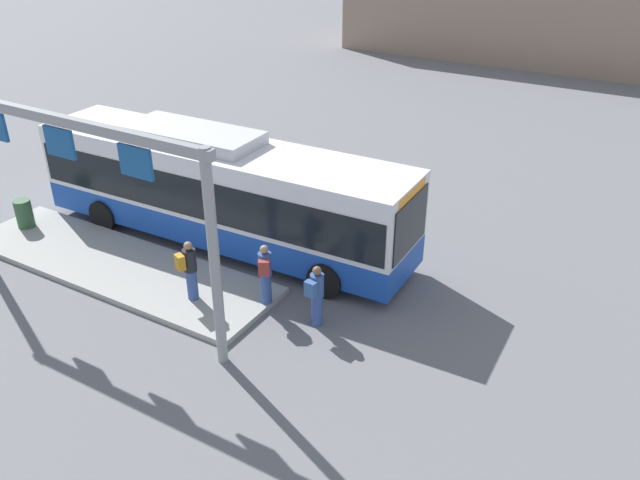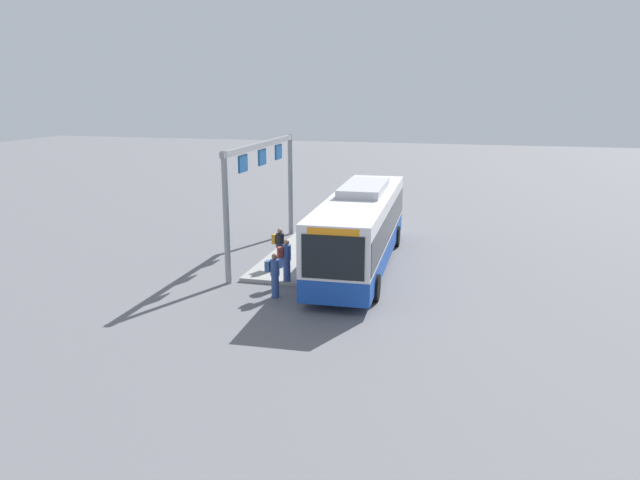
{
  "view_description": "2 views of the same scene",
  "coord_description": "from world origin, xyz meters",
  "px_view_note": "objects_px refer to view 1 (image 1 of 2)",
  "views": [
    {
      "loc": [
        11.46,
        -13.65,
        9.58
      ],
      "look_at": [
        3.92,
        -0.86,
        1.51
      ],
      "focal_mm": 36.44,
      "sensor_mm": 36.0,
      "label": 1
    },
    {
      "loc": [
        24.78,
        4.43,
        7.52
      ],
      "look_at": [
        1.34,
        -1.44,
        1.41
      ],
      "focal_mm": 34.06,
      "sensor_mm": 36.0,
      "label": 2
    }
  ],
  "objects_px": {
    "bus_main": "(220,187)",
    "person_waiting_mid": "(189,269)",
    "person_boarding": "(316,295)",
    "trash_bin": "(24,213)",
    "person_waiting_near": "(265,273)"
  },
  "relations": [
    {
      "from": "person_boarding",
      "to": "person_waiting_near",
      "type": "bearing_deg",
      "value": 94.92
    },
    {
      "from": "person_waiting_near",
      "to": "trash_bin",
      "type": "bearing_deg",
      "value": 61.3
    },
    {
      "from": "trash_bin",
      "to": "person_waiting_near",
      "type": "bearing_deg",
      "value": 1.94
    },
    {
      "from": "person_boarding",
      "to": "person_waiting_near",
      "type": "distance_m",
      "value": 1.5
    },
    {
      "from": "person_waiting_near",
      "to": "person_waiting_mid",
      "type": "distance_m",
      "value": 1.95
    },
    {
      "from": "person_waiting_near",
      "to": "bus_main",
      "type": "bearing_deg",
      "value": 23.14
    },
    {
      "from": "bus_main",
      "to": "person_boarding",
      "type": "bearing_deg",
      "value": -27.96
    },
    {
      "from": "bus_main",
      "to": "trash_bin",
      "type": "xyz_separation_m",
      "value": [
        -5.8,
        -2.64,
        -1.2
      ]
    },
    {
      "from": "bus_main",
      "to": "person_waiting_mid",
      "type": "distance_m",
      "value": 3.55
    },
    {
      "from": "person_boarding",
      "to": "trash_bin",
      "type": "relative_size",
      "value": 1.86
    },
    {
      "from": "person_boarding",
      "to": "trash_bin",
      "type": "bearing_deg",
      "value": 96.18
    },
    {
      "from": "bus_main",
      "to": "trash_bin",
      "type": "relative_size",
      "value": 13.4
    },
    {
      "from": "bus_main",
      "to": "person_waiting_near",
      "type": "relative_size",
      "value": 7.22
    },
    {
      "from": "bus_main",
      "to": "trash_bin",
      "type": "bearing_deg",
      "value": -157.09
    },
    {
      "from": "bus_main",
      "to": "person_waiting_near",
      "type": "distance_m",
      "value": 4.03
    }
  ]
}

